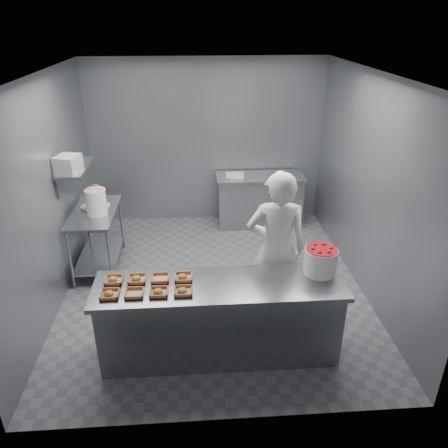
{
  "coord_description": "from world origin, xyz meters",
  "views": [
    {
      "loc": [
        -0.23,
        -5.1,
        3.41
      ],
      "look_at": [
        0.13,
        -0.2,
        1.03
      ],
      "focal_mm": 35.0,
      "sensor_mm": 36.0,
      "label": 1
    }
  ],
  "objects_px": {
    "tray_5": "(137,279)",
    "tray_7": "(183,277)",
    "tray_4": "(113,280)",
    "glaze_bucket": "(96,201)",
    "tray_0": "(109,294)",
    "appliance": "(68,164)",
    "service_counter": "(220,319)",
    "tray_2": "(159,292)",
    "tray_1": "(134,293)",
    "tray_6": "(160,278)",
    "strawberry_tub": "(321,260)",
    "prep_table": "(97,231)",
    "worker": "(276,249)",
    "tray_3": "(183,291)",
    "back_counter": "(259,200)"
  },
  "relations": [
    {
      "from": "tray_4",
      "to": "tray_6",
      "type": "xyz_separation_m",
      "value": [
        0.48,
        0.0,
        -0.0
      ]
    },
    {
      "from": "tray_5",
      "to": "glaze_bucket",
      "type": "relative_size",
      "value": 0.43
    },
    {
      "from": "tray_5",
      "to": "tray_0",
      "type": "bearing_deg",
      "value": -133.41
    },
    {
      "from": "prep_table",
      "to": "worker",
      "type": "bearing_deg",
      "value": -29.96
    },
    {
      "from": "appliance",
      "to": "worker",
      "type": "bearing_deg",
      "value": -8.31
    },
    {
      "from": "tray_4",
      "to": "strawberry_tub",
      "type": "distance_m",
      "value": 2.18
    },
    {
      "from": "tray_5",
      "to": "worker",
      "type": "relative_size",
      "value": 0.1
    },
    {
      "from": "tray_0",
      "to": "prep_table",
      "type": "bearing_deg",
      "value": 104.96
    },
    {
      "from": "tray_4",
      "to": "tray_1",
      "type": "bearing_deg",
      "value": -46.23
    },
    {
      "from": "tray_0",
      "to": "tray_6",
      "type": "distance_m",
      "value": 0.55
    },
    {
      "from": "tray_0",
      "to": "appliance",
      "type": "bearing_deg",
      "value": 111.86
    },
    {
      "from": "tray_2",
      "to": "tray_4",
      "type": "xyz_separation_m",
      "value": [
        -0.48,
        0.25,
        0.0
      ]
    },
    {
      "from": "prep_table",
      "to": "strawberry_tub",
      "type": "distance_m",
      "value": 3.3
    },
    {
      "from": "tray_1",
      "to": "strawberry_tub",
      "type": "distance_m",
      "value": 1.96
    },
    {
      "from": "tray_1",
      "to": "tray_2",
      "type": "distance_m",
      "value": 0.24
    },
    {
      "from": "tray_4",
      "to": "worker",
      "type": "height_order",
      "value": "worker"
    },
    {
      "from": "tray_5",
      "to": "appliance",
      "type": "height_order",
      "value": "appliance"
    },
    {
      "from": "tray_3",
      "to": "tray_4",
      "type": "bearing_deg",
      "value": 160.59
    },
    {
      "from": "tray_4",
      "to": "prep_table",
      "type": "bearing_deg",
      "value": 106.93
    },
    {
      "from": "prep_table",
      "to": "appliance",
      "type": "relative_size",
      "value": 3.96
    },
    {
      "from": "tray_4",
      "to": "glaze_bucket",
      "type": "relative_size",
      "value": 0.43
    },
    {
      "from": "strawberry_tub",
      "to": "tray_4",
      "type": "bearing_deg",
      "value": -179.39
    },
    {
      "from": "tray_4",
      "to": "tray_0",
      "type": "bearing_deg",
      "value": -90.0
    },
    {
      "from": "service_counter",
      "to": "back_counter",
      "type": "relative_size",
      "value": 1.73
    },
    {
      "from": "service_counter",
      "to": "prep_table",
      "type": "distance_m",
      "value": 2.56
    },
    {
      "from": "tray_3",
      "to": "tray_4",
      "type": "relative_size",
      "value": 1.0
    },
    {
      "from": "tray_3",
      "to": "glaze_bucket",
      "type": "distance_m",
      "value": 2.33
    },
    {
      "from": "tray_6",
      "to": "tray_7",
      "type": "height_order",
      "value": "tray_7"
    },
    {
      "from": "tray_1",
      "to": "tray_5",
      "type": "distance_m",
      "value": 0.25
    },
    {
      "from": "tray_4",
      "to": "tray_5",
      "type": "distance_m",
      "value": 0.24
    },
    {
      "from": "tray_5",
      "to": "tray_7",
      "type": "relative_size",
      "value": 1.0
    },
    {
      "from": "tray_0",
      "to": "tray_5",
      "type": "distance_m",
      "value": 0.35
    },
    {
      "from": "service_counter",
      "to": "tray_2",
      "type": "distance_m",
      "value": 0.78
    },
    {
      "from": "tray_0",
      "to": "tray_5",
      "type": "xyz_separation_m",
      "value": [
        0.24,
        0.25,
        0.0
      ]
    },
    {
      "from": "tray_0",
      "to": "appliance",
      "type": "distance_m",
      "value": 2.09
    },
    {
      "from": "service_counter",
      "to": "back_counter",
      "type": "height_order",
      "value": "same"
    },
    {
      "from": "tray_2",
      "to": "tray_4",
      "type": "distance_m",
      "value": 0.54
    },
    {
      "from": "tray_3",
      "to": "tray_7",
      "type": "distance_m",
      "value": 0.25
    },
    {
      "from": "tray_1",
      "to": "tray_7",
      "type": "height_order",
      "value": "tray_7"
    },
    {
      "from": "tray_3",
      "to": "worker",
      "type": "xyz_separation_m",
      "value": [
        1.07,
        0.73,
        0.03
      ]
    },
    {
      "from": "tray_5",
      "to": "worker",
      "type": "distance_m",
      "value": 1.62
    },
    {
      "from": "worker",
      "to": "glaze_bucket",
      "type": "distance_m",
      "value": 2.6
    },
    {
      "from": "service_counter",
      "to": "appliance",
      "type": "relative_size",
      "value": 8.57
    },
    {
      "from": "tray_6",
      "to": "strawberry_tub",
      "type": "relative_size",
      "value": 0.53
    },
    {
      "from": "service_counter",
      "to": "tray_6",
      "type": "distance_m",
      "value": 0.78
    },
    {
      "from": "glaze_bucket",
      "to": "appliance",
      "type": "xyz_separation_m",
      "value": [
        -0.24,
        -0.18,
        0.59
      ]
    },
    {
      "from": "tray_3",
      "to": "worker",
      "type": "height_order",
      "value": "worker"
    },
    {
      "from": "tray_4",
      "to": "worker",
      "type": "relative_size",
      "value": 0.1
    },
    {
      "from": "tray_0",
      "to": "tray_4",
      "type": "bearing_deg",
      "value": 90.0
    },
    {
      "from": "tray_4",
      "to": "tray_6",
      "type": "relative_size",
      "value": 1.0
    }
  ]
}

